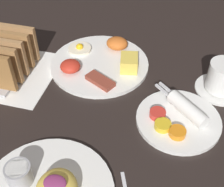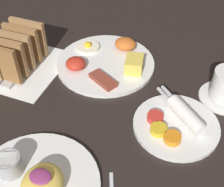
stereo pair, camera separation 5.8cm
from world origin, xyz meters
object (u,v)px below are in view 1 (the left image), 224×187
at_px(plate_breakfast, 101,62).
at_px(coffee_cup, 223,79).
at_px(toast_rack, 8,57).
at_px(plate_condiments, 179,118).

height_order(plate_breakfast, coffee_cup, coffee_cup).
relative_size(plate_breakfast, coffee_cup, 2.19).
xyz_separation_m(toast_rack, coffee_cup, (0.53, 0.07, -0.02)).
distance_m(plate_breakfast, coffee_cup, 0.31).
bearing_deg(plate_breakfast, plate_condiments, -34.05).
distance_m(plate_condiments, coffee_cup, 0.16).
xyz_separation_m(plate_breakfast, coffee_cup, (0.31, -0.02, 0.02)).
relative_size(toast_rack, coffee_cup, 1.50).
bearing_deg(coffee_cup, plate_condiments, -123.78).
relative_size(plate_condiments, toast_rack, 1.04).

